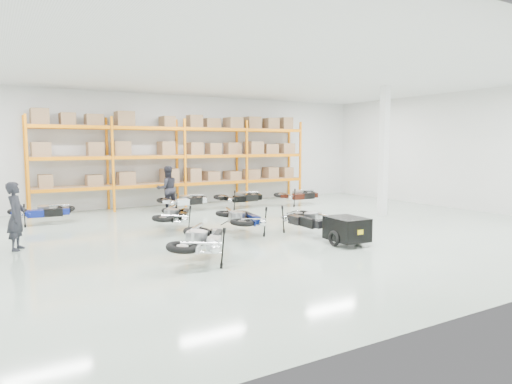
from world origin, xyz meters
TOP-DOWN VIEW (x-y plane):
  - room at (0.00, 0.00)m, footprint 18.00×18.00m
  - pallet_rack at (-0.00, 6.45)m, footprint 11.28×0.98m
  - structural_column at (5.20, 0.50)m, footprint 0.25×0.25m
  - moto_blue_centre at (-0.74, -0.01)m, footprint 1.27×2.00m
  - moto_silver_left at (-2.88, -2.18)m, footprint 1.85×2.12m
  - moto_black_far_left at (-2.09, 1.59)m, footprint 1.63×1.98m
  - moto_touring_right at (0.85, -0.95)m, footprint 0.93×1.81m
  - trailer at (0.85, -2.55)m, footprint 0.87×1.65m
  - moto_back_a at (-5.36, 4.54)m, footprint 1.75×1.00m
  - moto_back_b at (-0.48, 4.93)m, footprint 1.69×0.84m
  - moto_back_c at (1.74, 4.64)m, footprint 1.78×0.93m
  - moto_back_d at (4.20, 4.18)m, footprint 1.74×0.93m
  - person_left at (-6.22, 1.01)m, footprint 0.56×0.69m
  - person_back at (-1.02, 5.25)m, footprint 0.84×0.66m

SIDE VIEW (x-z plane):
  - trailer at x=0.85m, z-range 0.06..0.75m
  - moto_back_a at x=-5.36m, z-range -0.03..1.05m
  - moto_back_b at x=-0.48m, z-range -0.03..1.06m
  - moto_back_d at x=4.20m, z-range -0.03..1.07m
  - moto_back_c at x=1.74m, z-range -0.03..1.10m
  - moto_black_far_left at x=-2.09m, z-range -0.03..1.12m
  - moto_touring_right at x=0.85m, z-range -0.03..1.13m
  - moto_blue_centre at x=-0.74m, z-range -0.03..1.17m
  - moto_silver_left at x=-2.88m, z-range -0.03..1.21m
  - person_left at x=-6.22m, z-range 0.00..1.62m
  - person_back at x=-1.02m, z-range 0.00..1.68m
  - room at x=0.00m, z-range -6.75..11.25m
  - structural_column at x=5.20m, z-range 0.00..4.50m
  - pallet_rack at x=0.00m, z-range 0.45..4.07m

